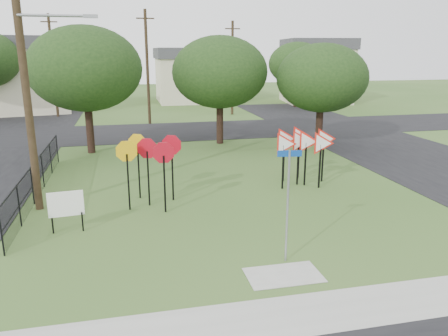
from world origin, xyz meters
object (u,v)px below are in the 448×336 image
(street_name_sign, at_px, (288,200))
(yield_sign_cluster, at_px, (303,143))
(info_board, at_px, (66,205))
(stop_sign_cluster, at_px, (150,156))

(street_name_sign, distance_m, yield_sign_cluster, 7.72)
(yield_sign_cluster, bearing_deg, info_board, -160.31)
(street_name_sign, relative_size, stop_sign_cluster, 1.21)
(info_board, bearing_deg, stop_sign_cluster, 36.21)
(info_board, bearing_deg, yield_sign_cluster, 19.69)
(stop_sign_cluster, relative_size, info_board, 1.90)
(stop_sign_cluster, bearing_deg, info_board, -143.79)
(street_name_sign, height_order, info_board, street_name_sign)
(stop_sign_cluster, relative_size, yield_sign_cluster, 0.82)
(street_name_sign, bearing_deg, yield_sign_cluster, 64.46)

